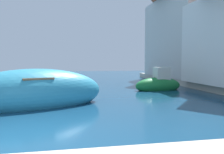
{
  "coord_description": "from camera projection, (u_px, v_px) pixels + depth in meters",
  "views": [
    {
      "loc": [
        1.14,
        -5.92,
        1.98
      ],
      "look_at": [
        4.16,
        9.79,
        0.89
      ],
      "focal_mm": 37.7,
      "sensor_mm": 36.0,
      "label": 1
    }
  ],
  "objects": [
    {
      "name": "ground",
      "position": [
        20.0,
        142.0,
        5.72
      ],
      "size": [
        80.0,
        80.0,
        0.0
      ],
      "primitive_type": "plane",
      "color": "navy"
    },
    {
      "name": "quay_promenade",
      "position": [
        191.0,
        127.0,
        6.15
      ],
      "size": [
        44.0,
        32.0,
        0.5
      ],
      "color": "#BCB29E",
      "rests_on": "ground"
    },
    {
      "name": "moored_boat_1",
      "position": [
        159.0,
        84.0,
        15.99
      ],
      "size": [
        3.43,
        1.63,
        1.81
      ],
      "rotation": [
        0.0,
        0.0,
        3.26
      ],
      "color": "#197233",
      "rests_on": "ground"
    },
    {
      "name": "moored_boat_2",
      "position": [
        34.0,
        93.0,
        10.26
      ],
      "size": [
        6.67,
        4.28,
        2.13
      ],
      "rotation": [
        0.0,
        0.0,
        0.33
      ],
      "color": "teal",
      "rests_on": "ground"
    },
    {
      "name": "moored_boat_3",
      "position": [
        35.0,
        81.0,
        18.8
      ],
      "size": [
        1.92,
        3.53,
        1.49
      ],
      "rotation": [
        0.0,
        0.0,
        1.8
      ],
      "color": "white",
      "rests_on": "ground"
    },
    {
      "name": "waterfront_building_annex",
      "position": [
        191.0,
        31.0,
        22.66
      ],
      "size": [
        6.46,
        10.31,
        8.6
      ],
      "color": "beige",
      "rests_on": "quay_promenade"
    }
  ]
}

